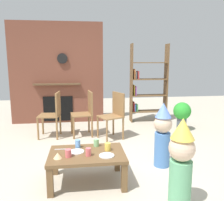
{
  "coord_description": "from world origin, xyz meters",
  "views": [
    {
      "loc": [
        -0.33,
        -3.23,
        1.53
      ],
      "look_at": [
        0.15,
        0.4,
        0.89
      ],
      "focal_mm": 37.93,
      "sensor_mm": 36.0,
      "label": 1
    }
  ],
  "objects_px": {
    "child_with_cone_hat": "(181,161)",
    "dining_chair_right": "(114,113)",
    "paper_cup_near_right": "(96,143)",
    "paper_cup_far_right": "(78,144)",
    "paper_cup_near_left": "(88,152)",
    "paper_cup_center": "(68,153)",
    "paper_plate_rear": "(77,152)",
    "birthday_cake_slice": "(58,156)",
    "potted_plant_tall": "(182,113)",
    "paper_plate_front": "(107,156)",
    "coffee_table": "(87,158)",
    "dining_chair_middle": "(86,111)",
    "dining_chair_left": "(54,112)",
    "bookshelf": "(146,86)",
    "child_in_pink": "(163,133)",
    "paper_cup_far_left": "(108,147)"
  },
  "relations": [
    {
      "from": "paper_cup_near_right",
      "to": "paper_cup_far_right",
      "type": "distance_m",
      "value": 0.24
    },
    {
      "from": "paper_cup_far_right",
      "to": "dining_chair_middle",
      "type": "xyz_separation_m",
      "value": [
        0.14,
        1.71,
        0.07
      ]
    },
    {
      "from": "paper_cup_near_left",
      "to": "dining_chair_right",
      "type": "height_order",
      "value": "dining_chair_right"
    },
    {
      "from": "paper_plate_front",
      "to": "potted_plant_tall",
      "type": "bearing_deg",
      "value": 48.27
    },
    {
      "from": "paper_cup_near_left",
      "to": "dining_chair_left",
      "type": "height_order",
      "value": "dining_chair_left"
    },
    {
      "from": "dining_chair_right",
      "to": "potted_plant_tall",
      "type": "distance_m",
      "value": 1.57
    },
    {
      "from": "child_in_pink",
      "to": "dining_chair_right",
      "type": "height_order",
      "value": "child_in_pink"
    },
    {
      "from": "dining_chair_left",
      "to": "dining_chair_middle",
      "type": "relative_size",
      "value": 1.0
    },
    {
      "from": "paper_cup_near_right",
      "to": "potted_plant_tall",
      "type": "relative_size",
      "value": 0.16
    },
    {
      "from": "coffee_table",
      "to": "paper_plate_front",
      "type": "distance_m",
      "value": 0.27
    },
    {
      "from": "paper_cup_near_right",
      "to": "paper_cup_far_right",
      "type": "xyz_separation_m",
      "value": [
        -0.24,
        -0.03,
        0.0
      ]
    },
    {
      "from": "paper_cup_far_right",
      "to": "child_with_cone_hat",
      "type": "relative_size",
      "value": 0.11
    },
    {
      "from": "paper_plate_front",
      "to": "coffee_table",
      "type": "bearing_deg",
      "value": 151.22
    },
    {
      "from": "coffee_table",
      "to": "dining_chair_left",
      "type": "relative_size",
      "value": 1.04
    },
    {
      "from": "dining_chair_left",
      "to": "potted_plant_tall",
      "type": "bearing_deg",
      "value": -172.2
    },
    {
      "from": "paper_plate_front",
      "to": "dining_chair_middle",
      "type": "xyz_separation_m",
      "value": [
        -0.2,
        2.02,
        0.11
      ]
    },
    {
      "from": "paper_cup_center",
      "to": "paper_cup_far_right",
      "type": "bearing_deg",
      "value": 69.19
    },
    {
      "from": "birthday_cake_slice",
      "to": "child_with_cone_hat",
      "type": "bearing_deg",
      "value": -21.89
    },
    {
      "from": "bookshelf",
      "to": "child_with_cone_hat",
      "type": "xyz_separation_m",
      "value": [
        -0.6,
        -3.48,
        -0.37
      ]
    },
    {
      "from": "paper_cup_near_left",
      "to": "paper_cup_near_right",
      "type": "distance_m",
      "value": 0.32
    },
    {
      "from": "paper_cup_far_right",
      "to": "birthday_cake_slice",
      "type": "bearing_deg",
      "value": -127.0
    },
    {
      "from": "paper_cup_far_right",
      "to": "paper_plate_rear",
      "type": "bearing_deg",
      "value": -95.27
    },
    {
      "from": "paper_cup_near_left",
      "to": "paper_plate_front",
      "type": "height_order",
      "value": "paper_cup_near_left"
    },
    {
      "from": "paper_cup_far_left",
      "to": "dining_chair_middle",
      "type": "relative_size",
      "value": 0.11
    },
    {
      "from": "child_in_pink",
      "to": "dining_chair_middle",
      "type": "height_order",
      "value": "child_in_pink"
    },
    {
      "from": "paper_cup_near_right",
      "to": "dining_chair_left",
      "type": "distance_m",
      "value": 1.81
    },
    {
      "from": "birthday_cake_slice",
      "to": "potted_plant_tall",
      "type": "distance_m",
      "value": 3.22
    },
    {
      "from": "child_with_cone_hat",
      "to": "dining_chair_right",
      "type": "distance_m",
      "value": 2.31
    },
    {
      "from": "bookshelf",
      "to": "dining_chair_right",
      "type": "distance_m",
      "value": 1.58
    },
    {
      "from": "paper_cup_far_right",
      "to": "paper_cup_near_left",
      "type": "bearing_deg",
      "value": -65.15
    },
    {
      "from": "paper_cup_near_right",
      "to": "birthday_cake_slice",
      "type": "height_order",
      "value": "paper_cup_near_right"
    },
    {
      "from": "paper_cup_far_left",
      "to": "paper_plate_rear",
      "type": "relative_size",
      "value": 0.51
    },
    {
      "from": "paper_plate_front",
      "to": "dining_chair_right",
      "type": "relative_size",
      "value": 0.2
    },
    {
      "from": "paper_cup_near_left",
      "to": "paper_plate_front",
      "type": "distance_m",
      "value": 0.22
    },
    {
      "from": "birthday_cake_slice",
      "to": "potted_plant_tall",
      "type": "height_order",
      "value": "potted_plant_tall"
    },
    {
      "from": "paper_cup_far_right",
      "to": "child_with_cone_hat",
      "type": "height_order",
      "value": "child_with_cone_hat"
    },
    {
      "from": "bookshelf",
      "to": "paper_cup_center",
      "type": "bearing_deg",
      "value": -120.87
    },
    {
      "from": "paper_plate_front",
      "to": "birthday_cake_slice",
      "type": "bearing_deg",
      "value": 179.05
    },
    {
      "from": "coffee_table",
      "to": "paper_cup_far_right",
      "type": "height_order",
      "value": "paper_cup_far_right"
    },
    {
      "from": "paper_cup_center",
      "to": "dining_chair_left",
      "type": "xyz_separation_m",
      "value": [
        -0.38,
        1.97,
        0.07
      ]
    },
    {
      "from": "child_in_pink",
      "to": "dining_chair_middle",
      "type": "bearing_deg",
      "value": -72.97
    },
    {
      "from": "paper_cup_far_right",
      "to": "birthday_cake_slice",
      "type": "relative_size",
      "value": 1.07
    },
    {
      "from": "paper_cup_center",
      "to": "child_with_cone_hat",
      "type": "xyz_separation_m",
      "value": [
        1.16,
        -0.54,
        0.07
      ]
    },
    {
      "from": "dining_chair_middle",
      "to": "potted_plant_tall",
      "type": "distance_m",
      "value": 2.08
    },
    {
      "from": "child_with_cone_hat",
      "to": "child_in_pink",
      "type": "xyz_separation_m",
      "value": [
        0.15,
        0.97,
        -0.02
      ]
    },
    {
      "from": "bookshelf",
      "to": "dining_chair_right",
      "type": "xyz_separation_m",
      "value": [
        -0.96,
        -1.19,
        -0.37
      ]
    },
    {
      "from": "child_with_cone_hat",
      "to": "dining_chair_left",
      "type": "height_order",
      "value": "child_with_cone_hat"
    },
    {
      "from": "paper_cup_far_left",
      "to": "birthday_cake_slice",
      "type": "distance_m",
      "value": 0.63
    },
    {
      "from": "paper_plate_rear",
      "to": "potted_plant_tall",
      "type": "height_order",
      "value": "potted_plant_tall"
    },
    {
      "from": "potted_plant_tall",
      "to": "paper_cup_center",
      "type": "bearing_deg",
      "value": -138.36
    }
  ]
}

